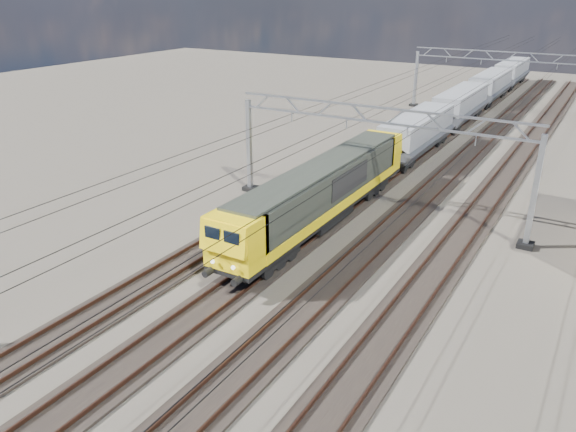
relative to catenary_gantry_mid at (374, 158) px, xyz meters
The scene contains 13 objects.
ground 5.59m from the catenary_gantry_mid, 90.00° to the right, with size 160.00×160.00×0.00m, color #29241F.
track_outer_west 8.17m from the catenary_gantry_mid, 146.31° to the right, with size 2.60×140.00×0.30m.
track_loco 5.89m from the catenary_gantry_mid, 116.57° to the right, with size 2.60×140.00×0.30m.
track_inner_east 5.89m from the catenary_gantry_mid, 63.43° to the right, with size 2.60×140.00×0.30m.
track_outer_east 8.17m from the catenary_gantry_mid, 33.69° to the right, with size 2.60×140.00×0.30m.
catenary_gantry_mid is the anchor object (origin of this frame).
catenary_gantry_far 36.00m from the catenary_gantry_mid, 90.00° to the left, with size 19.90×0.90×7.11m.
overhead_wires 4.40m from the catenary_gantry_mid, 90.00° to the left, with size 12.03×140.00×0.53m.
locomotive 3.98m from the catenary_gantry_mid, 123.18° to the right, with size 2.76×21.10×3.62m.
hopper_wagon_lead 14.87m from the catenary_gantry_mid, 97.78° to the left, with size 3.38×13.00×3.25m.
hopper_wagon_mid 28.95m from the catenary_gantry_mid, 93.97° to the left, with size 3.38×13.00×3.25m.
hopper_wagon_third 43.12m from the catenary_gantry_mid, 92.66° to the left, with size 3.38×13.00×3.25m.
hopper_wagon_fourth 57.30m from the catenary_gantry_mid, 92.00° to the left, with size 3.38×13.00×3.25m.
Camera 1 is at (12.61, -27.89, 13.88)m, focal length 35.00 mm.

